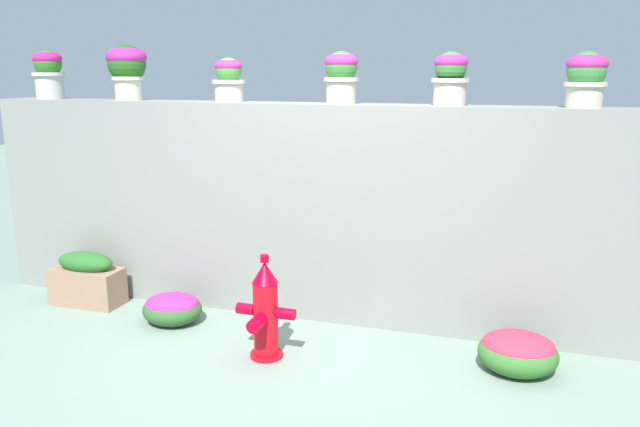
# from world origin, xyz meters

# --- Properties ---
(ground_plane) EXTENTS (24.00, 24.00, 0.00)m
(ground_plane) POSITION_xyz_m (0.00, 0.00, 0.00)
(ground_plane) COLOR gray
(stone_wall) EXTENTS (6.17, 0.35, 1.74)m
(stone_wall) POSITION_xyz_m (0.00, 1.00, 0.87)
(stone_wall) COLOR gray
(stone_wall) RESTS_ON ground
(potted_plant_0) EXTENTS (0.28, 0.28, 0.43)m
(potted_plant_0) POSITION_xyz_m (-2.66, 0.98, 1.98)
(potted_plant_0) COLOR beige
(potted_plant_0) RESTS_ON stone_wall
(potted_plant_1) EXTENTS (0.34, 0.34, 0.46)m
(potted_plant_1) POSITION_xyz_m (-1.85, 0.98, 2.02)
(potted_plant_1) COLOR beige
(potted_plant_1) RESTS_ON stone_wall
(potted_plant_2) EXTENTS (0.27, 0.27, 0.35)m
(potted_plant_2) POSITION_xyz_m (-0.93, 1.03, 1.93)
(potted_plant_2) COLOR beige
(potted_plant_2) RESTS_ON stone_wall
(potted_plant_3) EXTENTS (0.27, 0.27, 0.39)m
(potted_plant_3) POSITION_xyz_m (0.03, 0.99, 1.97)
(potted_plant_3) COLOR #C2B49E
(potted_plant_3) RESTS_ON stone_wall
(potted_plant_4) EXTENTS (0.27, 0.27, 0.38)m
(potted_plant_4) POSITION_xyz_m (0.85, 0.98, 1.95)
(potted_plant_4) COLOR beige
(potted_plant_4) RESTS_ON stone_wall
(potted_plant_5) EXTENTS (0.28, 0.28, 0.38)m
(potted_plant_5) POSITION_xyz_m (1.75, 0.97, 1.95)
(potted_plant_5) COLOR #C1B79E
(potted_plant_5) RESTS_ON stone_wall
(fire_hydrant) EXTENTS (0.43, 0.35, 0.75)m
(fire_hydrant) POSITION_xyz_m (-0.26, 0.10, 0.34)
(fire_hydrant) COLOR red
(fire_hydrant) RESTS_ON ground
(flower_bush_left) EXTENTS (0.48, 0.43, 0.24)m
(flower_bush_left) POSITION_xyz_m (-1.22, 0.45, 0.13)
(flower_bush_left) COLOR #2D5929
(flower_bush_left) RESTS_ON ground
(flower_bush_right) EXTENTS (0.53, 0.48, 0.28)m
(flower_bush_right) POSITION_xyz_m (1.44, 0.42, 0.15)
(flower_bush_right) COLOR #346B2A
(flower_bush_right) RESTS_ON ground
(planter_box) EXTENTS (0.61, 0.29, 0.47)m
(planter_box) POSITION_xyz_m (-2.14, 0.59, 0.22)
(planter_box) COLOR #977159
(planter_box) RESTS_ON ground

